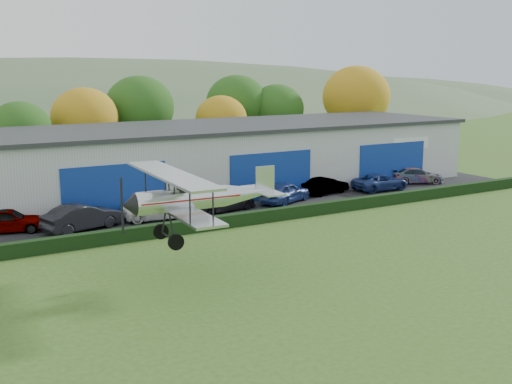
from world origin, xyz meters
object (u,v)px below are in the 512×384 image
hangar (233,155)px  car_0 (7,220)px  car_3 (219,199)px  car_5 (326,186)px  car_6 (380,182)px  car_1 (82,217)px  biplane (195,196)px  car_7 (416,175)px  car_4 (285,192)px  car_2 (159,209)px

hangar → car_0: 19.93m
car_3 → car_5: car_3 is taller
car_6 → car_1: bearing=92.4°
car_1 → biplane: bearing=175.0°
hangar → car_7: 15.88m
car_7 → car_0: bearing=114.4°
car_4 → biplane: size_ratio=0.52×
car_1 → biplane: 11.97m
car_4 → biplane: 17.52m
hangar → car_0: (-18.81, -6.32, -1.86)m
car_0 → hangar: bearing=-56.6°
car_2 → car_1: bearing=100.6°
hangar → car_3: bearing=-124.4°
car_3 → car_2: bearing=80.1°
car_2 → biplane: biplane is taller
car_0 → car_1: 4.41m
car_4 → car_7: car_4 is taller
car_1 → car_6: (24.27, 0.62, -0.14)m
car_6 → biplane: bearing=119.5°
car_2 → car_7: 23.97m
car_0 → car_7: size_ratio=0.95×
car_0 → car_5: bearing=-75.5°
hangar → car_5: bearing=-53.8°
car_0 → car_6: 28.34m
car_1 → car_2: (5.14, 0.39, -0.13)m
car_1 → biplane: (2.39, -11.32, 3.06)m
hangar → car_2: 12.45m
biplane → car_4: bearing=45.9°
hangar → car_2: hangar is taller
car_3 → car_1: bearing=82.0°
car_0 → biplane: (6.45, -13.05, 3.12)m
car_3 → car_6: (14.71, 0.16, -0.14)m
car_5 → hangar: bearing=25.9°
car_7 → car_6: bearing=125.0°
car_0 → car_5: (23.54, -0.14, -0.07)m
car_1 → car_6: bearing=-105.5°
hangar → car_6: 12.23m
biplane → hangar: bearing=60.2°
car_0 → car_7: car_0 is taller
hangar → car_7: hangar is taller
car_4 → car_5: bearing=-99.1°
car_2 → car_5: size_ratio=1.19×
car_6 → car_7: car_7 is taller
car_6 → car_0: bearing=88.7°
car_0 → car_3: bearing=-80.5°
hangar → car_0: bearing=-161.4°
car_2 → biplane: 12.44m
car_7 → car_1: bearing=117.8°
car_3 → car_7: size_ratio=1.21×
hangar → car_1: 16.91m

